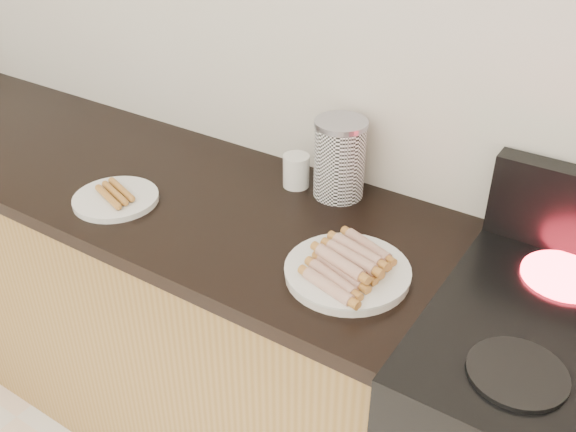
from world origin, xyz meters
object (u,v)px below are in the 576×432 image
Objects in this scene: side_plate at (116,199)px; mug at (296,171)px; canister at (340,159)px; main_plate at (347,273)px.

side_plate is 2.46× the size of mug.
canister reaches higher than mug.
mug reaches higher than main_plate.
mug is (-0.12, -0.02, -0.06)m from canister.
main_plate is 0.37m from canister.
canister is at bearing 37.12° from side_plate.
canister is at bearing 122.81° from main_plate.
mug is at bearing 43.62° from side_plate.
canister is 2.35× the size of mug.
canister is 0.14m from mug.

